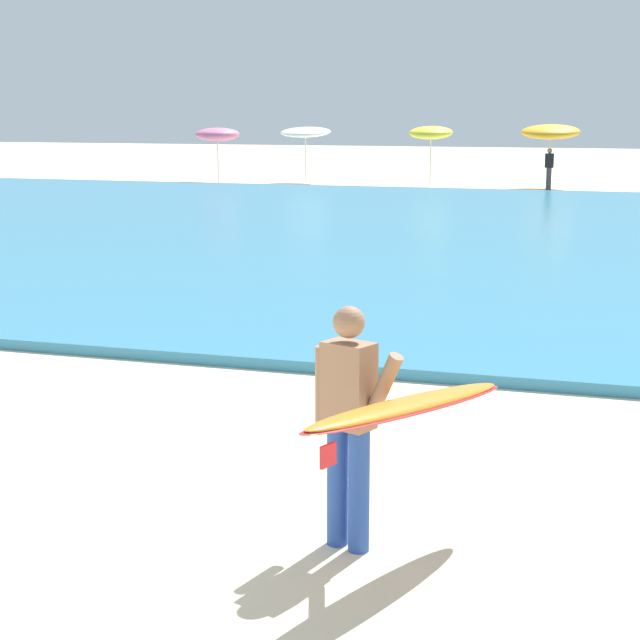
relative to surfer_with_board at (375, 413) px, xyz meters
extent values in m
cube|color=teal|center=(-3.49, 18.75, -0.96)|extent=(120.00, 28.00, 0.14)
cylinder|color=#284CA3|center=(-0.30, 0.11, -0.59)|extent=(0.15, 0.15, 0.88)
cylinder|color=#284CA3|center=(-0.13, 0.05, -0.59)|extent=(0.15, 0.15, 0.88)
cube|color=#9E7051|center=(-0.21, 0.08, 0.15)|extent=(0.40, 0.33, 0.60)
sphere|color=#9E7051|center=(-0.21, 0.08, 0.59)|extent=(0.22, 0.22, 0.22)
cylinder|color=#9E7051|center=(-0.43, 0.16, 0.10)|extent=(0.10, 0.10, 0.58)
cylinder|color=#9E7051|center=(0.05, 0.00, 0.17)|extent=(0.33, 0.20, 0.51)
ellipsoid|color=orange|center=(0.26, -0.10, 0.10)|extent=(1.03, 2.16, 0.26)
ellipsoid|color=red|center=(0.26, -0.10, 0.09)|extent=(1.09, 2.25, 0.23)
cube|color=red|center=(-0.05, -0.92, -0.01)|extent=(0.07, 0.14, 0.14)
cylinder|color=beige|center=(-15.81, 34.50, -0.07)|extent=(0.05, 0.05, 1.92)
ellipsoid|color=pink|center=(-15.81, 34.50, 0.98)|extent=(1.84, 1.85, 0.57)
cylinder|color=beige|center=(-12.40, 35.83, -0.01)|extent=(0.05, 0.05, 2.03)
ellipsoid|color=white|center=(-12.40, 35.83, 1.06)|extent=(2.10, 2.12, 0.57)
cylinder|color=beige|center=(-6.97, 35.15, -0.01)|extent=(0.05, 0.05, 2.04)
ellipsoid|color=yellow|center=(-6.97, 35.15, 1.09)|extent=(1.73, 1.76, 0.63)
cylinder|color=beige|center=(-2.39, 35.78, 0.02)|extent=(0.05, 0.05, 2.09)
ellipsoid|color=#F4A31E|center=(-2.39, 35.78, 1.14)|extent=(2.27, 2.31, 0.73)
cylinder|color=#383842|center=(-2.28, 34.74, -0.61)|extent=(0.20, 0.20, 0.84)
cube|color=black|center=(-2.28, 34.74, 0.08)|extent=(0.32, 0.20, 0.54)
sphere|color=#9E7051|center=(-2.28, 34.74, 0.45)|extent=(0.20, 0.20, 0.20)
camera|label=1|loc=(1.73, -6.67, 2.01)|focal=59.60mm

